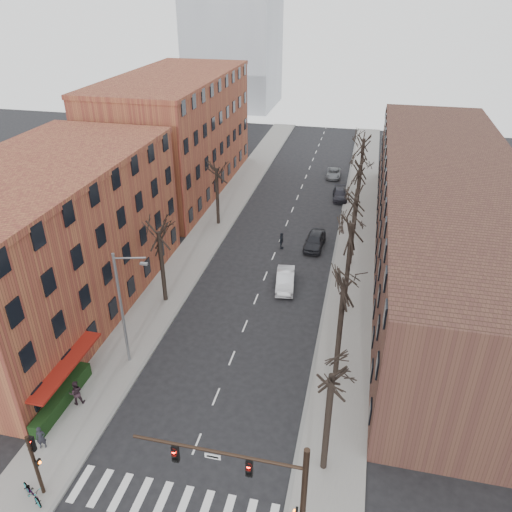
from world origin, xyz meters
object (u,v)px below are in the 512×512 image
Objects in this scene: pedestrian_a at (41,438)px; bicycle at (32,492)px; parked_car_mid at (340,194)px; parked_car_near at (315,240)px; silver_sedan at (285,280)px.

pedestrian_a is 3.46m from bicycle.
pedestrian_a reaches higher than bicycle.
parked_car_mid reaches higher than bicycle.
parked_car_near is 31.77m from pedestrian_a.
parked_car_mid is (1.50, 13.89, -0.16)m from parked_car_near.
pedestrian_a reaches higher than parked_car_mid.
parked_car_near reaches higher than parked_car_mid.
parked_car_near is 3.01× the size of pedestrian_a.
pedestrian_a is (-10.90, -20.86, 0.18)m from silver_sedan.
parked_car_mid is 45.31m from pedestrian_a.
bicycle is at bearing -110.75° from parked_car_mid.
pedestrian_a is at bearing -110.03° from parked_car_near.
silver_sedan is 2.92× the size of pedestrian_a.
silver_sedan is 25.77m from bicycle.
bicycle is at bearing -118.87° from silver_sedan.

